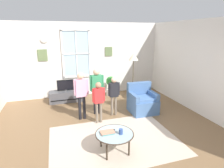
{
  "coord_description": "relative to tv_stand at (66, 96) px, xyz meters",
  "views": [
    {
      "loc": [
        -1.14,
        -3.76,
        2.35
      ],
      "look_at": [
        0.17,
        0.41,
        1.13
      ],
      "focal_mm": 29.56,
      "sensor_mm": 36.0,
      "label": 1
    }
  ],
  "objects": [
    {
      "name": "back_wall",
      "position": [
        0.83,
        0.62,
        1.18
      ],
      "size": [
        5.7,
        0.17,
        2.72
      ],
      "color": "silver",
      "rests_on": "ground_plane"
    },
    {
      "name": "side_wall_right",
      "position": [
        3.75,
        -2.57,
        1.17
      ],
      "size": [
        0.12,
        6.25,
        2.72
      ],
      "color": "silver",
      "rests_on": "ground_plane"
    },
    {
      "name": "ground_plane",
      "position": [
        0.84,
        -2.57,
        -0.2
      ],
      "size": [
        6.3,
        6.85,
        0.02
      ],
      "primitive_type": "cube",
      "color": "brown"
    },
    {
      "name": "coffee_table",
      "position": [
        0.74,
        -3.21,
        0.19
      ],
      "size": [
        0.78,
        0.78,
        0.41
      ],
      "color": "#99B2B7",
      "rests_on": "ground_plane"
    },
    {
      "name": "potted_plant_by_window",
      "position": [
        1.69,
        0.17,
        0.2
      ],
      "size": [
        0.36,
        0.36,
        0.74
      ],
      "color": "silver",
      "rests_on": "ground_plane"
    },
    {
      "name": "tv_stand",
      "position": [
        0.0,
        0.0,
        0.0
      ],
      "size": [
        1.15,
        0.46,
        0.38
      ],
      "color": "#4C4C51",
      "rests_on": "ground_plane"
    },
    {
      "name": "remote_near_books",
      "position": [
        0.74,
        -3.14,
        0.22
      ],
      "size": [
        0.09,
        0.14,
        0.02
      ],
      "primitive_type": "cube",
      "rotation": [
        0.0,
        0.0,
        -0.38
      ],
      "color": "black",
      "rests_on": "coffee_table"
    },
    {
      "name": "person_red_shirt",
      "position": [
        0.72,
        -1.91,
        0.52
      ],
      "size": [
        0.34,
        0.15,
        1.13
      ],
      "color": "#726656",
      "rests_on": "ground_plane"
    },
    {
      "name": "television",
      "position": [
        -0.0,
        -0.0,
        0.4
      ],
      "size": [
        0.57,
        0.08,
        0.4
      ],
      "color": "#4C4C4C",
      "rests_on": "tv_stand"
    },
    {
      "name": "cup",
      "position": [
        0.85,
        -3.26,
        0.26
      ],
      "size": [
        0.08,
        0.08,
        0.11
      ],
      "primitive_type": "cylinder",
      "color": "#334C8C",
      "rests_on": "coffee_table"
    },
    {
      "name": "area_rug",
      "position": [
        0.86,
        -2.84,
        -0.19
      ],
      "size": [
        2.81,
        2.05,
        0.01
      ],
      "primitive_type": "cube",
      "color": "#C6B29E",
      "rests_on": "ground_plane"
    },
    {
      "name": "armchair",
      "position": [
        2.15,
        -1.6,
        0.13
      ],
      "size": [
        0.76,
        0.74,
        0.87
      ],
      "color": "#476B9E",
      "rests_on": "ground_plane"
    },
    {
      "name": "book_stack",
      "position": [
        0.6,
        -3.16,
        0.23
      ],
      "size": [
        0.28,
        0.18,
        0.04
      ],
      "color": "teal",
      "rests_on": "coffee_table"
    },
    {
      "name": "floor_lamp",
      "position": [
        2.16,
        -0.84,
        1.23
      ],
      "size": [
        0.32,
        0.32,
        1.7
      ],
      "color": "black",
      "rests_on": "ground_plane"
    },
    {
      "name": "person_green_shirt",
      "position": [
        0.81,
        -1.32,
        0.66
      ],
      "size": [
        0.41,
        0.19,
        1.37
      ],
      "color": "black",
      "rests_on": "ground_plane"
    },
    {
      "name": "person_pink_shirt",
      "position": [
        0.33,
        -1.55,
        0.65
      ],
      "size": [
        0.4,
        0.18,
        1.34
      ],
      "color": "black",
      "rests_on": "ground_plane"
    },
    {
      "name": "person_black_shirt",
      "position": [
        1.25,
        -1.57,
        0.53
      ],
      "size": [
        0.35,
        0.16,
        1.15
      ],
      "color": "#726656",
      "rests_on": "ground_plane"
    }
  ]
}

